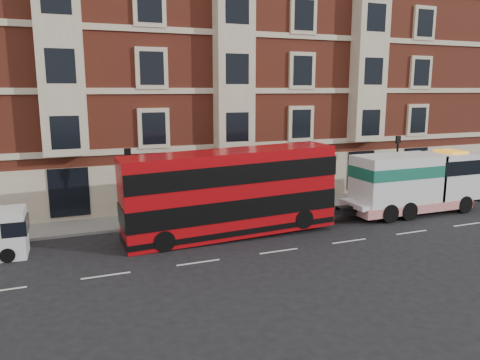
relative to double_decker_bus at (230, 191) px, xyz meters
name	(u,v)px	position (x,y,z in m)	size (l,w,h in m)	color
ground	(279,251)	(1.31, -3.14, -2.39)	(120.00, 120.00, 0.00)	black
sidewalk	(225,212)	(1.31, 4.36, -2.32)	(90.00, 3.00, 0.15)	slate
victorian_terrace	(196,55)	(1.81, 11.86, 7.67)	(45.00, 12.00, 20.40)	brown
lamp_post_west	(129,182)	(-4.69, 3.06, 0.28)	(0.35, 0.15, 4.35)	black
lamp_post_east	(397,163)	(13.31, 3.06, 0.28)	(0.35, 0.15, 4.35)	black
double_decker_bus	(230,191)	(0.00, 0.00, 0.00)	(11.15, 2.56, 4.51)	#AA090E
tow_truck	(413,182)	(12.06, 0.00, -0.42)	(8.93, 2.64, 3.72)	white
pedestrian	(129,213)	(-4.77, 3.01, -1.45)	(0.57, 0.38, 1.58)	black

